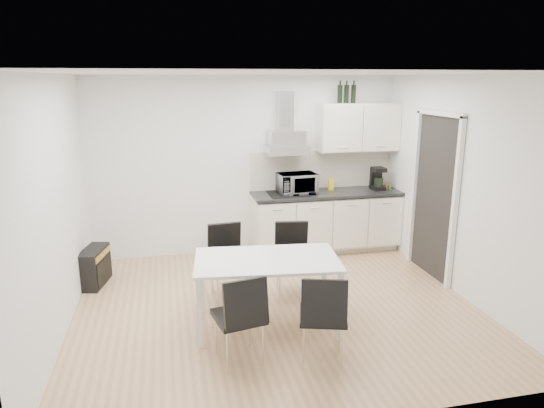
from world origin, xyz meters
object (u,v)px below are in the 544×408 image
(kitchenette, at_px, (328,197))
(chair_near_left, at_px, (239,318))
(floor_speaker, at_px, (221,244))
(chair_far_right, at_px, (293,261))
(guitar_amp, at_px, (95,267))
(dining_table, at_px, (267,266))
(chair_far_left, at_px, (228,263))
(chair_near_right, at_px, (323,316))

(kitchenette, bearing_deg, chair_near_left, -123.07)
(kitchenette, distance_m, floor_speaker, 1.75)
(chair_far_right, height_order, guitar_amp, chair_far_right)
(kitchenette, xyz_separation_m, guitar_amp, (-3.30, -0.61, -0.59))
(dining_table, relative_size, chair_far_left, 1.77)
(chair_near_left, xyz_separation_m, floor_speaker, (0.16, 2.89, -0.28))
(dining_table, xyz_separation_m, floor_speaker, (-0.23, 2.28, -0.52))
(kitchenette, relative_size, dining_table, 1.62)
(chair_far_left, xyz_separation_m, chair_near_left, (-0.08, -1.37, 0.00))
(chair_near_right, relative_size, floor_speaker, 2.78)
(dining_table, relative_size, chair_near_left, 1.77)
(kitchenette, xyz_separation_m, dining_table, (-1.38, -2.11, -0.16))
(kitchenette, bearing_deg, floor_speaker, 174.15)
(dining_table, height_order, floor_speaker, dining_table)
(dining_table, bearing_deg, chair_far_left, 118.30)
(dining_table, xyz_separation_m, chair_far_left, (-0.31, 0.76, -0.23))
(kitchenette, xyz_separation_m, floor_speaker, (-1.61, 0.17, -0.67))
(dining_table, bearing_deg, guitar_amp, 148.09)
(chair_far_right, bearing_deg, kitchenette, -114.17)
(chair_far_right, bearing_deg, chair_near_right, 94.73)
(dining_table, relative_size, guitar_amp, 2.57)
(kitchenette, relative_size, chair_near_right, 2.86)
(guitar_amp, height_order, floor_speaker, guitar_amp)
(chair_near_left, bearing_deg, kitchenette, 45.61)
(kitchenette, xyz_separation_m, chair_near_left, (-1.77, -2.72, -0.39))
(chair_near_right, xyz_separation_m, floor_speaker, (-0.60, 3.03, -0.28))
(kitchenette, relative_size, chair_far_right, 2.86)
(chair_far_right, xyz_separation_m, chair_near_left, (-0.84, -1.26, 0.00))
(dining_table, bearing_deg, floor_speaker, 101.97)
(kitchenette, distance_m, chair_near_right, 3.07)
(dining_table, relative_size, floor_speaker, 4.91)
(dining_table, xyz_separation_m, guitar_amp, (-1.92, 1.51, -0.44))
(chair_near_right, xyz_separation_m, guitar_amp, (-2.29, 2.26, -0.20))
(dining_table, height_order, chair_far_right, chair_far_right)
(chair_far_left, distance_m, chair_near_right, 1.65)
(kitchenette, distance_m, dining_table, 2.53)
(dining_table, height_order, guitar_amp, dining_table)
(kitchenette, bearing_deg, chair_far_left, -141.26)
(chair_near_left, bearing_deg, dining_table, 45.99)
(dining_table, xyz_separation_m, chair_near_right, (0.37, -0.75, -0.23))
(chair_near_right, height_order, floor_speaker, chair_near_right)
(chair_far_right, relative_size, floor_speaker, 2.78)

